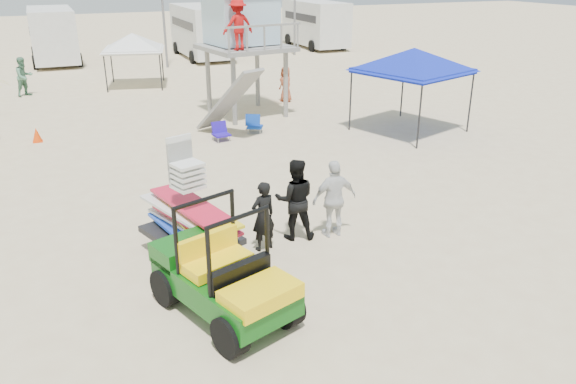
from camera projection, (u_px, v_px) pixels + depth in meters
name	position (u px, v px, depth m)	size (l,w,h in m)	color
ground	(331.00, 328.00, 9.53)	(140.00, 140.00, 0.00)	beige
utility_cart	(222.00, 268.00, 9.54)	(2.11, 2.96, 2.04)	#0C4E0F
surf_trailer	(189.00, 215.00, 11.53)	(1.94, 2.69, 2.32)	black
man_left	(263.00, 216.00, 11.90)	(0.57, 0.37, 1.56)	black
man_mid	(295.00, 199.00, 12.37)	(0.90, 0.70, 1.86)	black
man_right	(334.00, 199.00, 12.48)	(1.05, 0.44, 1.79)	silver
lifeguard_tower	(241.00, 20.00, 21.73)	(3.57, 3.57, 5.01)	gray
canopy_blue	(414.00, 52.00, 19.74)	(4.07, 4.07, 3.41)	black
canopy_white_c	(132.00, 36.00, 27.49)	(3.29, 3.29, 3.02)	black
cone_far	(37.00, 135.00, 19.44)	(0.34, 0.34, 0.50)	#EC3E07
beach_chair_b	(220.00, 131.00, 19.61)	(0.60, 0.64, 0.64)	#230FA9
beach_chair_c	(254.00, 124.00, 20.57)	(0.72, 0.80, 0.64)	#0F3CA7
rv_mid_left	(53.00, 33.00, 34.53)	(2.65, 6.50, 3.25)	silver
rv_mid_right	(201.00, 29.00, 36.56)	(2.64, 7.00, 3.25)	silver
rv_far_right	(315.00, 22.00, 41.14)	(2.64, 6.60, 3.25)	silver
distant_beachgoers	(30.00, 91.00, 23.39)	(16.18, 6.83, 1.79)	#4D8061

